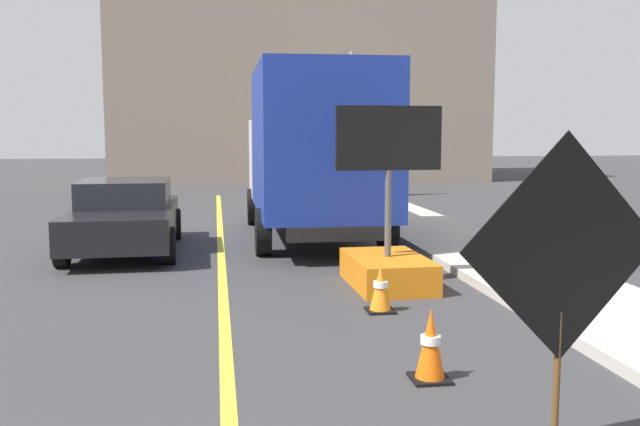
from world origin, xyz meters
The scene contains 10 objects.
sidewalk_curb centered at (4.75, 6.00, 0.07)m, with size 2.08×48.00×0.14m, color #B2ADA3.
lane_center_stripe centered at (0.00, 6.00, 0.00)m, with size 0.14×36.00×0.01m, color yellow.
roadwork_sign centered at (2.34, 3.19, 1.47)m, with size 1.62×0.27×2.33m.
arrow_board_trailer centered at (2.47, 8.71, 0.48)m, with size 1.60×1.83×2.70m.
box_truck centered at (2.00, 13.35, 1.92)m, with size 2.73×6.93×3.59m.
pickup_car centered at (-1.83, 12.43, 0.70)m, with size 2.08×4.45×1.38m.
highway_guide_sign centered at (3.79, 22.23, 3.42)m, with size 2.79×0.18×5.00m.
far_building_block centered at (3.89, 33.18, 5.25)m, with size 17.07×8.72×10.49m, color gray.
traffic_cone_near_sign centered at (1.89, 4.74, 0.34)m, with size 0.36×0.36×0.69m.
traffic_cone_mid_lane centered at (2.01, 7.24, 0.31)m, with size 0.36×0.36×0.63m.
Camera 1 is at (-0.07, -1.32, 2.33)m, focal length 38.93 mm.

